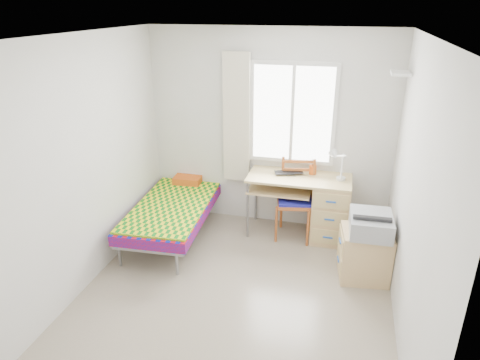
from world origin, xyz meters
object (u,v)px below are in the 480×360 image
Objects in this scene: bed at (177,205)px; cabinet at (364,254)px; desk at (325,206)px; chair at (296,195)px; printer at (371,224)px.

bed is 3.36× the size of cabinet.
desk is 2.23× the size of cabinet.
chair reaches higher than printer.
desk reaches higher than cabinet.
printer is (0.52, -0.81, 0.24)m from desk.
bed is 1.93m from desk.
desk is 0.94m from cabinet.
desk is at bearing 7.28° from bed.
cabinet is (2.38, -0.43, -0.12)m from bed.
chair reaches higher than desk.
bed reaches higher than printer.
chair reaches higher than cabinet.
chair is (1.52, 0.32, 0.17)m from bed.
cabinet is at bearing -52.20° from chair.
printer is at bearing -13.93° from bed.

